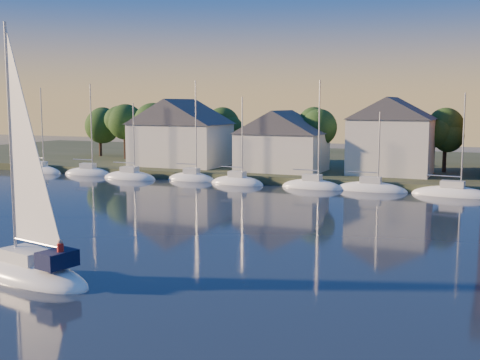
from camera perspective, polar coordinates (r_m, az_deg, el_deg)
The scene contains 8 objects.
shoreline_land at distance 96.55m, azimuth 10.93°, elevation 1.20°, with size 160.00×50.00×2.00m, color #2F3A22.
wooden_dock at distance 74.42m, azimuth 7.03°, elevation -0.49°, with size 120.00×3.00×1.00m, color brown.
clubhouse_west at distance 88.00m, azimuth -5.66°, elevation 4.60°, with size 13.65×9.45×9.64m.
clubhouse_centre at distance 80.51m, azimuth 4.01°, elevation 3.80°, with size 11.55×8.40×8.08m.
clubhouse_east at distance 78.89m, azimuth 14.16°, elevation 4.16°, with size 10.50×8.40×9.80m.
tree_line at distance 83.94m, azimuth 10.58°, elevation 5.23°, with size 93.40×5.40×8.90m.
moored_fleet at distance 75.94m, azimuth -2.33°, elevation -0.21°, with size 63.50×2.40×12.05m.
hero_sailboat at distance 36.97m, azimuth -19.42°, elevation -7.75°, with size 10.62×5.39×15.59m.
Camera 1 is at (20.90, -18.73, 9.93)m, focal length 45.00 mm.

